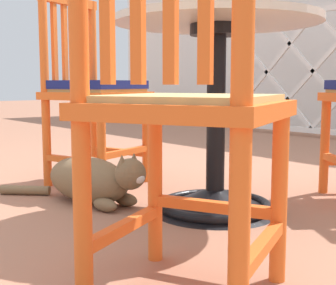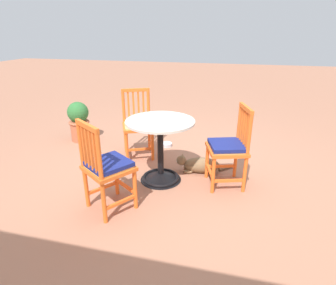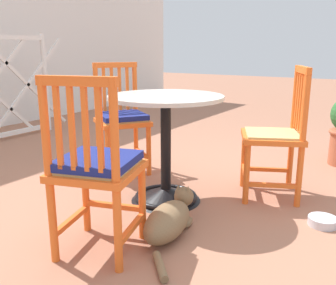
{
  "view_description": "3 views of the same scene",
  "coord_description": "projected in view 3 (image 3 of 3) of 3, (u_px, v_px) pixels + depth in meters",
  "views": [
    {
      "loc": [
        1.37,
        -1.05,
        0.49
      ],
      "look_at": [
        -0.02,
        0.13,
        0.26
      ],
      "focal_mm": 50.66,
      "sensor_mm": 36.0,
      "label": 1
    },
    {
      "loc": [
        -0.65,
        3.02,
        1.65
      ],
      "look_at": [
        0.02,
        0.33,
        0.52
      ],
      "focal_mm": 29.89,
      "sensor_mm": 36.0,
      "label": 2
    },
    {
      "loc": [
        -1.91,
        -1.1,
        1.03
      ],
      "look_at": [
        0.05,
        0.17,
        0.44
      ],
      "focal_mm": 40.15,
      "sensor_mm": 36.0,
      "label": 3
    }
  ],
  "objects": [
    {
      "name": "ground_plane",
      "position": [
        186.0,
        214.0,
        2.39
      ],
      "size": [
        24.0,
        24.0,
        0.0
      ],
      "primitive_type": "plane",
      "color": "#A36B51"
    },
    {
      "name": "pet_water_bowl",
      "position": [
        323.0,
        221.0,
        2.23
      ],
      "size": [
        0.17,
        0.17,
        0.05
      ],
      "primitive_type": "cylinder",
      "color": "silver",
      "rests_on": "ground_plane"
    },
    {
      "name": "tabby_cat",
      "position": [
        170.0,
        219.0,
        2.11
      ],
      "size": [
        0.7,
        0.37,
        0.23
      ],
      "color": "brown",
      "rests_on": "ground_plane"
    },
    {
      "name": "orange_chair_tucked_in",
      "position": [
        276.0,
        137.0,
        2.59
      ],
      "size": [
        0.53,
        0.53,
        0.91
      ],
      "color": "orange",
      "rests_on": "ground_plane"
    },
    {
      "name": "cafe_table",
      "position": [
        166.0,
        161.0,
        2.55
      ],
      "size": [
        0.76,
        0.76,
        0.73
      ],
      "color": "black",
      "rests_on": "ground_plane"
    },
    {
      "name": "orange_chair_at_corner",
      "position": [
        121.0,
        120.0,
        3.13
      ],
      "size": [
        0.56,
        0.56,
        0.91
      ],
      "color": "orange",
      "rests_on": "ground_plane"
    },
    {
      "name": "orange_chair_facing_out",
      "position": [
        96.0,
        169.0,
        1.85
      ],
      "size": [
        0.5,
        0.5,
        0.91
      ],
      "color": "orange",
      "rests_on": "ground_plane"
    }
  ]
}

